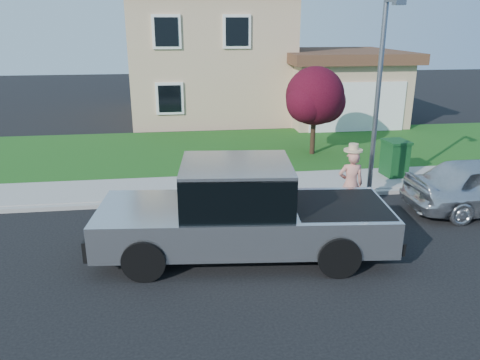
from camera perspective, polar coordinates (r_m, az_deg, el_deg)
name	(u,v)px	position (r m, az deg, el deg)	size (l,w,h in m)	color
ground	(262,244)	(11.24, 2.70, -7.81)	(80.00, 80.00, 0.00)	black
curb	(278,197)	(14.01, 4.62, -2.08)	(40.00, 0.20, 0.12)	gray
sidewalk	(271,185)	(15.01, 3.75, -0.55)	(40.00, 2.00, 0.15)	gray
lawn	(249,149)	(19.26, 1.14, 3.75)	(40.00, 7.00, 0.10)	#194413
house	(233,58)	(26.53, -0.80, 14.69)	(14.00, 11.30, 6.85)	tan
pickup_truck	(242,213)	(10.37, 0.30, -4.03)	(6.75, 2.85, 2.16)	black
woman	(351,183)	(12.76, 13.34, -0.34)	(0.72, 0.52, 2.03)	tan
ornamental_tree	(316,99)	(18.24, 9.20, 9.76)	(2.46, 2.22, 3.37)	black
trash_bin	(395,158)	(16.31, 18.35, 2.60)	(0.80, 0.90, 1.19)	#113E19
street_lamp	(379,94)	(13.17, 16.60, 10.05)	(0.30, 0.74, 5.62)	slate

